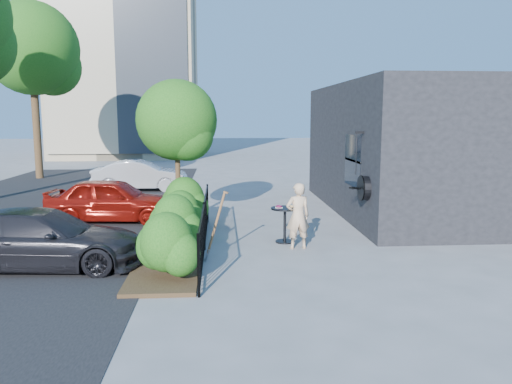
{
  "coord_description": "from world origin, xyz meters",
  "views": [
    {
      "loc": [
        -1.11,
        -11.03,
        2.99
      ],
      "look_at": [
        -0.28,
        0.77,
        1.2
      ],
      "focal_mm": 35.0,
      "sensor_mm": 36.0,
      "label": 1
    }
  ],
  "objects": [
    {
      "name": "car_red",
      "position": [
        -4.23,
        3.33,
        0.63
      ],
      "size": [
        3.82,
        1.82,
        1.26
      ],
      "primitive_type": "imported",
      "rotation": [
        0.0,
        0.0,
        1.48
      ],
      "color": "maroon",
      "rests_on": "ground"
    },
    {
      "name": "planting_bed",
      "position": [
        -2.2,
        0.0,
        0.04
      ],
      "size": [
        1.3,
        6.0,
        0.08
      ],
      "primitive_type": "cube",
      "color": "#382616",
      "rests_on": "ground"
    },
    {
      "name": "shrubs",
      "position": [
        -2.1,
        0.1,
        0.7
      ],
      "size": [
        1.1,
        5.6,
        1.24
      ],
      "color": "#155012",
      "rests_on": "ground"
    },
    {
      "name": "patio_tree",
      "position": [
        -2.24,
        2.76,
        2.76
      ],
      "size": [
        2.2,
        2.2,
        3.94
      ],
      "color": "#3F2B19",
      "rests_on": "ground"
    },
    {
      "name": "shovel",
      "position": [
        -1.26,
        -0.82,
        0.66
      ],
      "size": [
        0.51,
        0.2,
        1.5
      ],
      "color": "brown",
      "rests_on": "ground"
    },
    {
      "name": "cafe_table",
      "position": [
        0.4,
        0.58,
        0.58
      ],
      "size": [
        0.67,
        0.67,
        0.9
      ],
      "rotation": [
        0.0,
        0.0,
        0.0
      ],
      "color": "black",
      "rests_on": "ground"
    },
    {
      "name": "fence",
      "position": [
        -1.5,
        0.0,
        0.56
      ],
      "size": [
        0.05,
        6.05,
        1.1
      ],
      "color": "black",
      "rests_on": "ground"
    },
    {
      "name": "woman",
      "position": [
        0.62,
        -0.02,
        0.76
      ],
      "size": [
        0.59,
        0.42,
        1.52
      ],
      "primitive_type": "imported",
      "rotation": [
        0.0,
        0.0,
        3.25
      ],
      "color": "tan",
      "rests_on": "ground"
    },
    {
      "name": "car_silver",
      "position": [
        -4.39,
        9.45,
        0.62
      ],
      "size": [
        3.78,
        1.33,
        1.24
      ],
      "primitive_type": "imported",
      "rotation": [
        0.0,
        0.0,
        1.57
      ],
      "color": "#AAAAAE",
      "rests_on": "ground"
    },
    {
      "name": "ground",
      "position": [
        0.0,
        0.0,
        0.0
      ],
      "size": [
        120.0,
        120.0,
        0.0
      ],
      "primitive_type": "plane",
      "color": "gray",
      "rests_on": "ground"
    },
    {
      "name": "shop_building",
      "position": [
        5.5,
        4.5,
        2.0
      ],
      "size": [
        6.22,
        9.0,
        4.0
      ],
      "color": "black",
      "rests_on": "ground"
    },
    {
      "name": "street_tree_far",
      "position": [
        -9.94,
        13.96,
        5.92
      ],
      "size": [
        4.4,
        4.4,
        8.28
      ],
      "color": "#3F2B19",
      "rests_on": "ground"
    },
    {
      "name": "car_darkgrey",
      "position": [
        -4.68,
        -1.1,
        0.59
      ],
      "size": [
        4.1,
        1.77,
        1.18
      ],
      "primitive_type": "imported",
      "rotation": [
        0.0,
        0.0,
        1.54
      ],
      "color": "black",
      "rests_on": "ground"
    },
    {
      "name": "street",
      "position": [
        -7.0,
        3.0,
        0.0
      ],
      "size": [
        9.0,
        30.0,
        0.01
      ],
      "primitive_type": "cube",
      "color": "black",
      "rests_on": "ground"
    }
  ]
}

